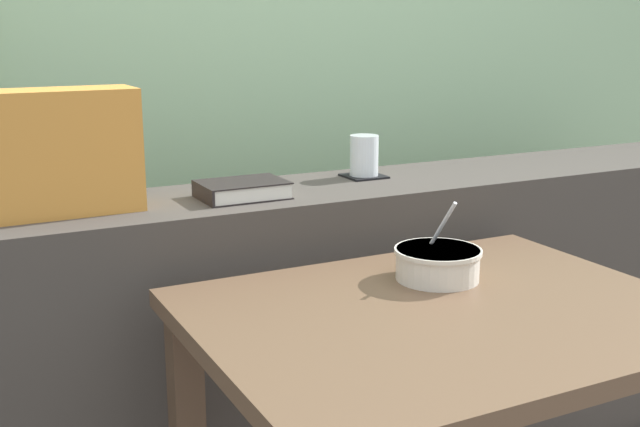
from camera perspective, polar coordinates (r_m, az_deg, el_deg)
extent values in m
cube|color=#423D38|center=(2.08, 1.05, -9.06)|extent=(2.80, 0.35, 0.82)
cube|color=brown|center=(2.05, 13.04, -12.09)|extent=(0.06, 0.06, 0.67)
cube|color=brown|center=(1.46, 9.09, -7.46)|extent=(0.90, 0.70, 0.03)
cube|color=black|center=(2.06, 3.19, 2.72)|extent=(0.10, 0.10, 0.00)
cylinder|color=white|center=(2.05, 3.21, 4.23)|extent=(0.07, 0.07, 0.10)
cylinder|color=orange|center=(2.05, 3.21, 3.77)|extent=(0.07, 0.07, 0.07)
cube|color=black|center=(1.82, -5.59, 1.20)|extent=(0.19, 0.14, 0.00)
cube|color=silver|center=(1.82, -5.61, 1.75)|extent=(0.19, 0.14, 0.03)
cube|color=black|center=(1.81, -5.62, 2.30)|extent=(0.19, 0.14, 0.00)
cube|color=black|center=(1.78, -8.48, 1.44)|extent=(0.01, 0.14, 0.04)
cube|color=#D18938|center=(1.73, -18.35, 4.26)|extent=(0.32, 0.14, 0.26)
cylinder|color=silver|center=(1.60, 8.52, -3.64)|extent=(0.17, 0.17, 0.06)
cylinder|color=silver|center=(1.60, 8.56, -2.69)|extent=(0.18, 0.18, 0.01)
cylinder|color=brown|center=(1.60, 8.51, -3.83)|extent=(0.15, 0.15, 0.04)
cylinder|color=silver|center=(1.62, 8.49, -1.44)|extent=(0.03, 0.10, 0.15)
ellipsoid|color=silver|center=(1.64, 8.03, -2.89)|extent=(0.03, 0.05, 0.01)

